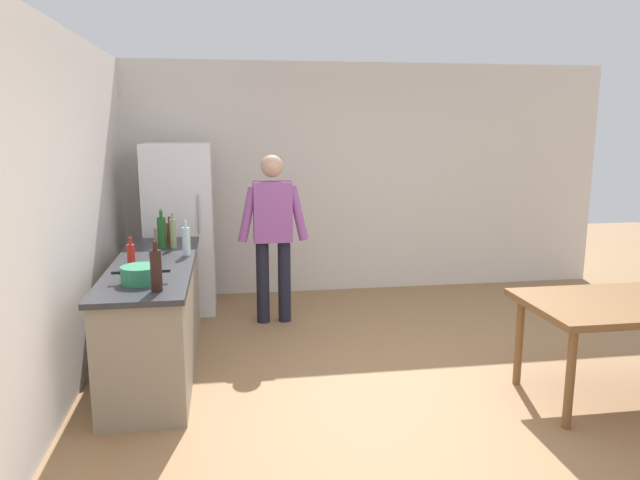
# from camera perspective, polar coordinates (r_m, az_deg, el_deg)

# --- Properties ---
(ground_plane) EXTENTS (14.00, 14.00, 0.00)m
(ground_plane) POSITION_cam_1_polar(r_m,az_deg,el_deg) (4.69, 9.53, -14.27)
(ground_plane) COLOR #936D47
(wall_back) EXTENTS (6.40, 0.12, 2.70)m
(wall_back) POSITION_cam_1_polar(r_m,az_deg,el_deg) (7.18, 2.31, 5.86)
(wall_back) COLOR silver
(wall_back) RESTS_ON ground_plane
(wall_left) EXTENTS (0.12, 5.60, 2.70)m
(wall_left) POSITION_cam_1_polar(r_m,az_deg,el_deg) (4.43, -24.62, 1.66)
(wall_left) COLOR silver
(wall_left) RESTS_ON ground_plane
(kitchen_counter) EXTENTS (0.64, 2.20, 0.90)m
(kitchen_counter) POSITION_cam_1_polar(r_m,az_deg,el_deg) (5.09, -15.45, -7.01)
(kitchen_counter) COLOR gray
(kitchen_counter) RESTS_ON ground_plane
(refrigerator) EXTENTS (0.70, 0.67, 1.80)m
(refrigerator) POSITION_cam_1_polar(r_m,az_deg,el_deg) (6.53, -13.25, 1.07)
(refrigerator) COLOR white
(refrigerator) RESTS_ON ground_plane
(person) EXTENTS (0.70, 0.22, 1.70)m
(person) POSITION_cam_1_polar(r_m,az_deg,el_deg) (5.97, -4.53, 1.18)
(person) COLOR #1E1E2D
(person) RESTS_ON ground_plane
(dining_table) EXTENTS (1.40, 0.90, 0.75)m
(dining_table) POSITION_cam_1_polar(r_m,az_deg,el_deg) (4.83, 27.02, -6.08)
(dining_table) COLOR brown
(dining_table) RESTS_ON ground_plane
(cooking_pot) EXTENTS (0.40, 0.28, 0.12)m
(cooking_pot) POSITION_cam_1_polar(r_m,az_deg,el_deg) (4.36, -16.73, -3.17)
(cooking_pot) COLOR #2D845B
(cooking_pot) RESTS_ON kitchen_counter
(utensil_jar) EXTENTS (0.11, 0.11, 0.32)m
(utensil_jar) POSITION_cam_1_polar(r_m,az_deg,el_deg) (5.80, -15.05, 0.56)
(utensil_jar) COLOR tan
(utensil_jar) RESTS_ON kitchen_counter
(bottle_sauce_red) EXTENTS (0.06, 0.06, 0.24)m
(bottle_sauce_red) POSITION_cam_1_polar(r_m,az_deg,el_deg) (4.84, -17.62, -1.39)
(bottle_sauce_red) COLOR #B22319
(bottle_sauce_red) RESTS_ON kitchen_counter
(bottle_water_clear) EXTENTS (0.07, 0.07, 0.30)m
(bottle_water_clear) POSITION_cam_1_polar(r_m,az_deg,el_deg) (5.16, -12.67, -0.08)
(bottle_water_clear) COLOR silver
(bottle_water_clear) RESTS_ON kitchen_counter
(bottle_wine_green) EXTENTS (0.08, 0.08, 0.34)m
(bottle_wine_green) POSITION_cam_1_polar(r_m,az_deg,el_deg) (5.52, -14.89, 0.75)
(bottle_wine_green) COLOR #1E5123
(bottle_wine_green) RESTS_ON kitchen_counter
(bottle_vinegar_tall) EXTENTS (0.06, 0.06, 0.32)m
(bottle_vinegar_tall) POSITION_cam_1_polar(r_m,az_deg,el_deg) (5.49, -13.87, 0.64)
(bottle_vinegar_tall) COLOR gray
(bottle_vinegar_tall) RESTS_ON kitchen_counter
(bottle_beer_brown) EXTENTS (0.06, 0.06, 0.26)m
(bottle_beer_brown) POSITION_cam_1_polar(r_m,az_deg,el_deg) (5.67, -14.18, 0.64)
(bottle_beer_brown) COLOR #5B3314
(bottle_beer_brown) RESTS_ON kitchen_counter
(bottle_wine_dark) EXTENTS (0.08, 0.08, 0.34)m
(bottle_wine_dark) POSITION_cam_1_polar(r_m,az_deg,el_deg) (4.09, -15.40, -2.77)
(bottle_wine_dark) COLOR black
(bottle_wine_dark) RESTS_ON kitchen_counter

